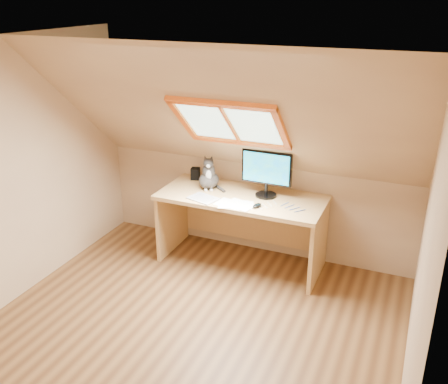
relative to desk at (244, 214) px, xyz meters
The scene contains 10 objects.
ground 1.55m from the desk, 89.62° to the right, with size 3.50×3.50×0.00m, color brown.
room_shell 1.78m from the desk, 89.64° to the right, with size 3.52×3.52×2.41m.
desk is the anchor object (origin of this frame).
monitor 0.56m from the desk, ahead, with size 0.52×0.22×0.48m.
cat 0.54m from the desk, behind, with size 0.28×0.31×0.38m.
desk_speaker 0.74m from the desk, 164.65° to the left, with size 0.09×0.09×0.13m, color black.
graphics_tablet 0.51m from the desk, 136.80° to the right, with size 0.29×0.21×0.01m, color #B2B2B7.
mouse 0.45m from the desk, 50.07° to the right, with size 0.06×0.11×0.04m, color black.
papers 0.41m from the desk, 92.91° to the right, with size 0.35×0.30×0.01m.
cables 0.56m from the desk, 22.22° to the right, with size 0.51×0.26×0.01m.
Camera 1 is at (1.66, -3.05, 2.73)m, focal length 40.00 mm.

